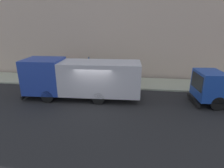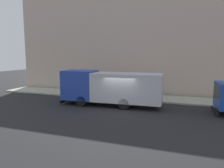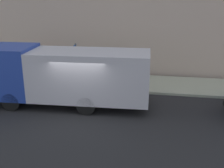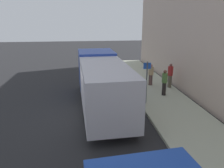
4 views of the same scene
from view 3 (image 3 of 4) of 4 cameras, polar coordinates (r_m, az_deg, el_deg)
The scene contains 8 objects.
ground at distance 13.44m, azimuth -6.31°, elevation -5.67°, with size 80.00×80.00×0.00m, color black.
sidewalk at distance 17.63m, azimuth -2.08°, elevation 0.58°, with size 3.32×30.00×0.14m, color #ABB098.
large_utility_truck at distance 13.89m, azimuth -10.28°, elevation 2.00°, with size 2.71×8.60×2.92m.
pedestrian_walking at distance 19.03m, azimuth -16.55°, elevation 3.98°, with size 0.50×0.50×1.61m.
pedestrian_standing at distance 18.28m, azimuth -9.62°, elevation 4.12°, with size 0.38×0.38×1.70m.
pedestrian_third at distance 19.75m, azimuth -13.03°, elevation 5.05°, with size 0.38×0.38×1.76m.
traffic_cone_orange at distance 17.74m, azimuth -16.90°, elevation 1.21°, with size 0.45×0.45×0.65m, color orange.
street_sign_post at distance 16.29m, azimuth -7.37°, elevation 4.63°, with size 0.44×0.08×2.52m.
Camera 3 is at (-11.74, -3.61, 5.44)m, focal length 44.85 mm.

